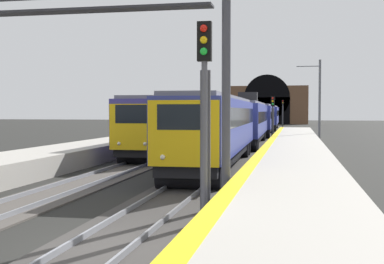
{
  "coord_description": "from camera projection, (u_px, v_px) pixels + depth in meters",
  "views": [
    {
      "loc": [
        -10.92,
        -4.25,
        3.14
      ],
      "look_at": [
        12.48,
        0.45,
        2.15
      ],
      "focal_mm": 48.49,
      "sensor_mm": 36.0,
      "label": 1
    }
  ],
  "objects": [
    {
      "name": "ground_plane",
      "position": [
        103.0,
        250.0,
        11.66
      ],
      "size": [
        320.0,
        320.0,
        0.0
      ],
      "primitive_type": "plane",
      "color": "black"
    },
    {
      "name": "platform_right",
      "position": [
        290.0,
        236.0,
        10.82
      ],
      "size": [
        112.0,
        3.75,
        1.02
      ],
      "primitive_type": "cube",
      "color": "#ADA89E",
      "rests_on": "ground_plane"
    },
    {
      "name": "platform_right_edge_strip",
      "position": [
        214.0,
        209.0,
        11.12
      ],
      "size": [
        112.0,
        0.5,
        0.01
      ],
      "primitive_type": "cube",
      "color": "yellow",
      "rests_on": "platform_right"
    },
    {
      "name": "track_main_line",
      "position": [
        103.0,
        248.0,
        11.66
      ],
      "size": [
        160.0,
        2.78,
        0.21
      ],
      "color": "#383533",
      "rests_on": "ground_plane"
    },
    {
      "name": "train_main_approaching",
      "position": [
        256.0,
        119.0,
        55.71
      ],
      "size": [
        75.17,
        3.14,
        4.79
      ],
      "rotation": [
        0.0,
        0.0,
        3.16
      ],
      "color": "navy",
      "rests_on": "ground_plane"
    },
    {
      "name": "train_adjacent_platform",
      "position": [
        213.0,
        118.0,
        56.22
      ],
      "size": [
        56.94,
        2.76,
        4.9
      ],
      "rotation": [
        0.0,
        0.0,
        3.14
      ],
      "color": "navy",
      "rests_on": "ground_plane"
    },
    {
      "name": "railway_signal_near",
      "position": [
        205.0,
        104.0,
        13.83
      ],
      "size": [
        0.39,
        0.38,
        5.5
      ],
      "rotation": [
        0.0,
        0.0,
        3.14
      ],
      "color": "#4C4C54",
      "rests_on": "ground_plane"
    },
    {
      "name": "railway_signal_mid",
      "position": [
        273.0,
        113.0,
        54.63
      ],
      "size": [
        0.39,
        0.38,
        4.63
      ],
      "rotation": [
        0.0,
        0.0,
        3.14
      ],
      "color": "#38383D",
      "rests_on": "ground_plane"
    },
    {
      "name": "railway_signal_far",
      "position": [
        283.0,
        111.0,
        96.32
      ],
      "size": [
        0.39,
        0.38,
        5.11
      ],
      "rotation": [
        0.0,
        0.0,
        3.14
      ],
      "color": "#38383D",
      "rests_on": "ground_plane"
    },
    {
      "name": "overhead_signal_gantry",
      "position": [
        95.0,
        39.0,
        17.13
      ],
      "size": [
        0.7,
        9.04,
        7.26
      ],
      "color": "#3F3F47",
      "rests_on": "ground_plane"
    },
    {
      "name": "tunnel_portal",
      "position": [
        267.0,
        105.0,
        120.06
      ],
      "size": [
        2.38,
        18.66,
        11.43
      ],
      "color": "brown",
      "rests_on": "ground_plane"
    },
    {
      "name": "catenary_mast_far",
      "position": [
        319.0,
        101.0,
        48.66
      ],
      "size": [
        0.22,
        2.27,
        7.91
      ],
      "color": "#595B60",
      "rests_on": "ground_plane"
    }
  ]
}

